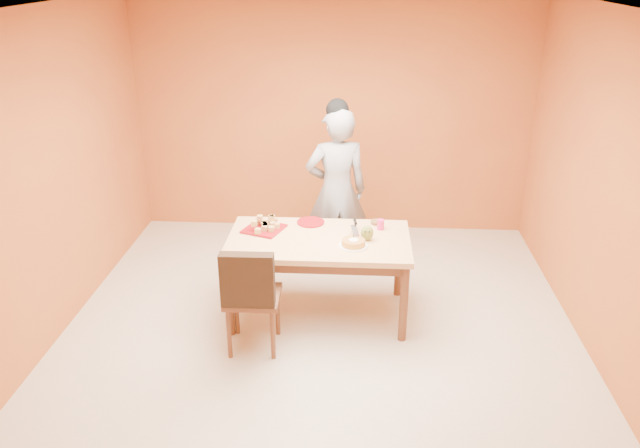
# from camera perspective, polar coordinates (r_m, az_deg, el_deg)

# --- Properties ---
(floor) EXTENTS (5.00, 5.00, 0.00)m
(floor) POSITION_cam_1_polar(r_m,az_deg,el_deg) (5.43, -0.15, -10.70)
(floor) COLOR beige
(floor) RESTS_ON ground
(ceiling) EXTENTS (5.00, 5.00, 0.00)m
(ceiling) POSITION_cam_1_polar(r_m,az_deg,el_deg) (4.51, -0.19, 19.04)
(ceiling) COLOR white
(ceiling) RESTS_ON wall_back
(wall_back) EXTENTS (4.50, 0.00, 4.50)m
(wall_back) POSITION_cam_1_polar(r_m,az_deg,el_deg) (7.20, 1.16, 9.77)
(wall_back) COLOR #B7672A
(wall_back) RESTS_ON floor
(wall_left) EXTENTS (0.00, 5.00, 5.00)m
(wall_left) POSITION_cam_1_polar(r_m,az_deg,el_deg) (5.43, -24.63, 3.04)
(wall_left) COLOR #B7672A
(wall_left) RESTS_ON floor
(wall_right) EXTENTS (0.00, 5.00, 5.00)m
(wall_right) POSITION_cam_1_polar(r_m,az_deg,el_deg) (5.18, 25.55, 1.95)
(wall_right) COLOR #B7672A
(wall_right) RESTS_ON floor
(dining_table) EXTENTS (1.60, 0.90, 0.76)m
(dining_table) POSITION_cam_1_polar(r_m,az_deg,el_deg) (5.50, -0.11, -2.19)
(dining_table) COLOR #EBB57A
(dining_table) RESTS_ON floor
(dining_chair) EXTENTS (0.45, 0.52, 0.96)m
(dining_chair) POSITION_cam_1_polar(r_m,az_deg,el_deg) (5.13, -6.21, -6.47)
(dining_chair) COLOR brown
(dining_chair) RESTS_ON floor
(pastry_pile) EXTENTS (0.29, 0.29, 0.09)m
(pastry_pile) POSITION_cam_1_polar(r_m,az_deg,el_deg) (5.63, -5.16, 0.09)
(pastry_pile) COLOR tan
(pastry_pile) RESTS_ON pastry_platter
(person) EXTENTS (0.70, 0.54, 1.72)m
(person) POSITION_cam_1_polar(r_m,az_deg,el_deg) (6.27, 1.52, 2.99)
(person) COLOR gray
(person) RESTS_ON floor
(pastry_platter) EXTENTS (0.41, 0.41, 0.02)m
(pastry_platter) POSITION_cam_1_polar(r_m,az_deg,el_deg) (5.65, -5.14, -0.44)
(pastry_platter) COLOR maroon
(pastry_platter) RESTS_ON dining_table
(red_dinner_plate) EXTENTS (0.26, 0.26, 0.02)m
(red_dinner_plate) POSITION_cam_1_polar(r_m,az_deg,el_deg) (5.77, -0.86, 0.17)
(red_dinner_plate) COLOR maroon
(red_dinner_plate) RESTS_ON dining_table
(white_cake_plate) EXTENTS (0.32, 0.32, 0.01)m
(white_cake_plate) POSITION_cam_1_polar(r_m,az_deg,el_deg) (5.32, 3.06, -1.99)
(white_cake_plate) COLOR white
(white_cake_plate) RESTS_ON dining_table
(sponge_cake) EXTENTS (0.27, 0.27, 0.05)m
(sponge_cake) POSITION_cam_1_polar(r_m,az_deg,el_deg) (5.31, 3.07, -1.70)
(sponge_cake) COLOR gold
(sponge_cake) RESTS_ON white_cake_plate
(cake_server) EXTENTS (0.08, 0.26, 0.01)m
(cake_server) POSITION_cam_1_polar(r_m,az_deg,el_deg) (5.46, 3.21, -0.62)
(cake_server) COLOR white
(cake_server) RESTS_ON sponge_cake
(egg_ornament) EXTENTS (0.12, 0.10, 0.14)m
(egg_ornament) POSITION_cam_1_polar(r_m,az_deg,el_deg) (5.41, 4.33, -0.81)
(egg_ornament) COLOR olive
(egg_ornament) RESTS_ON dining_table
(magenta_glass) EXTENTS (0.07, 0.07, 0.09)m
(magenta_glass) POSITION_cam_1_polar(r_m,az_deg,el_deg) (5.65, 5.56, -0.05)
(magenta_glass) COLOR #DB206D
(magenta_glass) RESTS_ON dining_table
(checker_tin) EXTENTS (0.14, 0.14, 0.03)m
(checker_tin) POSITION_cam_1_polar(r_m,az_deg,el_deg) (5.77, 5.19, 0.16)
(checker_tin) COLOR #341B0E
(checker_tin) RESTS_ON dining_table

